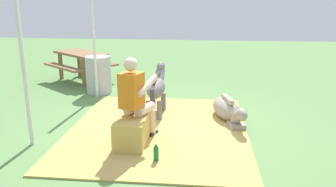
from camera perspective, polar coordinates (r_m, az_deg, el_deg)
The scene contains 11 objects.
ground_plane at distance 5.86m, azimuth -0.12°, elevation -5.67°, with size 24.00×24.00×0.00m, color #608C4C.
hay_patch at distance 5.79m, azimuth -1.59°, elevation -5.83°, with size 3.48×2.90×0.02m, color tan.
hay_bale at distance 5.18m, azimuth -5.95°, elevation -6.21°, with size 0.75×0.43×0.43m, color tan.
person_seated at distance 5.15m, azimuth -5.32°, elevation -0.44°, with size 0.72×0.57×1.31m.
pony_standing at distance 6.40m, azimuth -1.88°, elevation 1.12°, with size 1.35×0.33×0.88m.
pony_lying at distance 6.26m, azimuth 9.81°, elevation -2.66°, with size 1.36×0.63×0.42m.
soda_bottle at distance 4.67m, azimuth -1.98°, elevation -9.80°, with size 0.07×0.07×0.27m.
water_barrel at distance 8.00m, azimuth -11.35°, elevation 3.04°, with size 0.57×0.57×0.84m, color #B2B2B7.
tent_pole_left at distance 5.29m, azimuth -22.65°, elevation 3.55°, with size 0.06×0.06×2.27m, color silver.
tent_pole_right at distance 7.53m, azimuth -12.05°, elevation 7.74°, with size 0.06×0.06×2.27m, color silver.
picnic_bench at distance 9.22m, azimuth -14.17°, elevation 5.54°, with size 1.95×1.98×0.75m.
Camera 1 is at (-5.42, -0.57, 2.15)m, focal length 36.99 mm.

